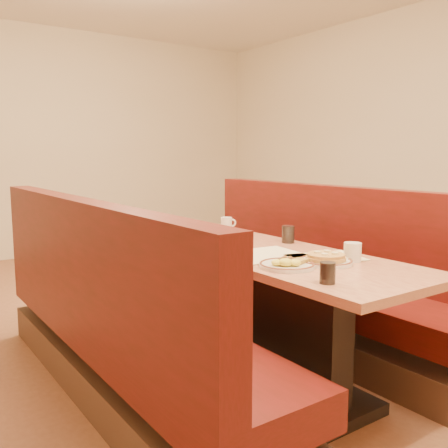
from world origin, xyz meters
TOP-DOWN VIEW (x-y plane):
  - ground at (0.00, 0.00)m, footprint 8.00×8.00m
  - room_envelope at (0.00, 0.00)m, footprint 6.04×8.04m
  - diner_table at (0.00, 0.00)m, footprint 0.70×2.50m
  - booth_left at (-0.73, 0.00)m, footprint 0.55×2.50m
  - booth_right at (0.73, 0.00)m, footprint 0.55×2.50m
  - placemat_near_left at (-0.12, -0.40)m, footprint 0.49×0.39m
  - placemat_near_right at (0.12, -0.63)m, footprint 0.41×0.35m
  - placemat_far_left at (-0.07, 0.96)m, footprint 0.45×0.34m
  - placemat_far_right at (0.12, 0.90)m, footprint 0.36×0.27m
  - pancake_plate at (0.03, -0.72)m, footprint 0.25×0.25m
  - eggs_plate at (-0.18, -0.68)m, footprint 0.26×0.26m
  - extra_plate_mid at (0.10, 0.19)m, footprint 0.20×0.20m
  - extra_plate_far at (-0.23, 1.05)m, footprint 0.19×0.19m
  - coffee_mug_a at (0.18, -0.76)m, footprint 0.12×0.08m
  - coffee_mug_b at (-0.09, 0.42)m, footprint 0.13×0.09m
  - coffee_mug_c at (0.28, 0.45)m, footprint 0.11×0.08m
  - coffee_mug_d at (-0.16, 1.10)m, footprint 0.13×0.09m
  - soda_tumbler_near at (-0.24, -0.98)m, footprint 0.06×0.06m
  - soda_tumbler_mid at (0.26, -0.20)m, footprint 0.07×0.07m

SIDE VIEW (x-z plane):
  - ground at x=0.00m, z-range 0.00..0.00m
  - booth_left at x=-0.73m, z-range -0.16..0.89m
  - booth_right at x=0.73m, z-range -0.16..0.89m
  - diner_table at x=0.00m, z-range 0.00..0.75m
  - placemat_near_left at x=-0.12m, z-range 0.75..0.76m
  - placemat_near_right at x=0.12m, z-range 0.75..0.76m
  - placemat_far_left at x=-0.07m, z-range 0.75..0.76m
  - placemat_far_right at x=0.12m, z-range 0.75..0.76m
  - extra_plate_far at x=-0.23m, z-range 0.74..0.78m
  - extra_plate_mid at x=0.10m, z-range 0.74..0.78m
  - eggs_plate at x=-0.18m, z-range 0.74..0.79m
  - pancake_plate at x=0.03m, z-range 0.74..0.80m
  - coffee_mug_c at x=0.28m, z-range 0.75..0.83m
  - soda_tumbler_near at x=-0.24m, z-range 0.75..0.84m
  - coffee_mug_a at x=0.18m, z-range 0.75..0.84m
  - coffee_mug_b at x=-0.09m, z-range 0.75..0.85m
  - coffee_mug_d at x=-0.16m, z-range 0.75..0.85m
  - soda_tumbler_mid at x=0.26m, z-range 0.75..0.85m
  - room_envelope at x=0.00m, z-range 0.52..3.34m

